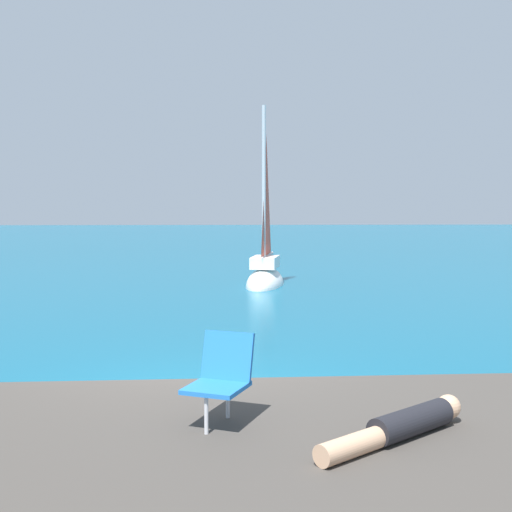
{
  "coord_description": "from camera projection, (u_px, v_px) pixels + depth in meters",
  "views": [
    {
      "loc": [
        0.41,
        -9.02,
        2.62
      ],
      "look_at": [
        1.26,
        9.89,
        1.18
      ],
      "focal_mm": 47.04,
      "sensor_mm": 36.0,
      "label": 1
    }
  ],
  "objects": [
    {
      "name": "person_sunbather",
      "position": [
        402.0,
        426.0,
        5.6
      ],
      "size": [
        1.47,
        1.2,
        0.25
      ],
      "rotation": [
        0.0,
        0.0,
        3.8
      ],
      "color": "black",
      "rests_on": "shore_ledge"
    },
    {
      "name": "ground_plane",
      "position": [
        197.0,
        397.0,
        9.17
      ],
      "size": [
        160.0,
        160.0,
        0.0
      ],
      "primitive_type": "plane",
      "color": "#0F5675"
    },
    {
      "name": "sailboat_near",
      "position": [
        265.0,
        275.0,
        21.94
      ],
      "size": [
        1.79,
        3.49,
        6.35
      ],
      "rotation": [
        0.0,
        0.0,
        4.51
      ],
      "color": "white",
      "rests_on": "ground"
    },
    {
      "name": "boulder_inland",
      "position": [
        317.0,
        441.0,
        7.46
      ],
      "size": [
        1.02,
        1.09,
        0.71
      ],
      "primitive_type": "cube",
      "rotation": [
        -0.19,
        0.11,
        1.85
      ],
      "color": "#3C402F",
      "rests_on": "ground"
    },
    {
      "name": "shore_ledge",
      "position": [
        251.0,
        467.0,
        5.86
      ],
      "size": [
        7.31,
        3.7,
        0.67
      ],
      "primitive_type": "cube",
      "rotation": [
        0.0,
        0.0,
        0.02
      ],
      "color": "#423D38",
      "rests_on": "ground"
    },
    {
      "name": "beach_chair",
      "position": [
        221.0,
        374.0,
        6.0
      ],
      "size": [
        0.68,
        0.74,
        0.8
      ],
      "rotation": [
        0.0,
        0.0,
        4.31
      ],
      "color": "blue",
      "rests_on": "shore_ledge"
    }
  ]
}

